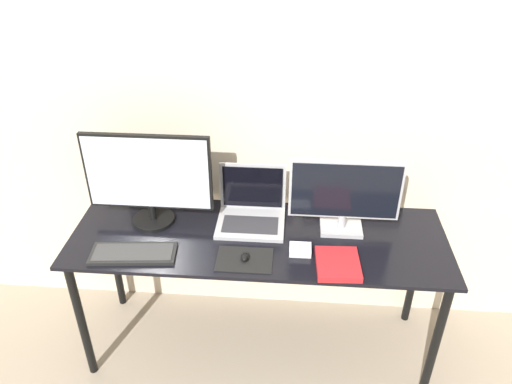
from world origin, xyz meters
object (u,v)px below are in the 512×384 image
Objects in this scene: keyboard at (133,253)px; power_brick at (300,250)px; book at (338,264)px; mouse at (245,257)px; monitor_left at (148,178)px; laptop at (251,208)px; monitor_right at (345,195)px.

power_brick reaches higher than keyboard.
book is 2.27× the size of power_brick.
monitor_left is at bearing 150.94° from mouse.
keyboard is (-0.03, -0.27, -0.24)m from monitor_left.
laptop is 1.46× the size of book.
power_brick is at bearing 152.76° from book.
laptop is 0.60m from keyboard.
book is (0.41, -0.01, -0.01)m from mouse.
mouse reaches higher than book.
monitor_right is 0.46m from laptop.
monitor_left reaches higher than keyboard.
mouse is 0.25× the size of book.
mouse is at bearing -90.54° from laptop.
keyboard is at bearing -179.86° from mouse.
keyboard is 1.77× the size of book.
laptop is (0.48, 0.05, -0.18)m from monitor_left.
monitor_right reaches higher than book.
mouse is (0.48, -0.26, -0.23)m from monitor_left.
book is at bearing -17.21° from monitor_left.
book is (0.91, -0.01, 0.01)m from keyboard.
monitor_left reaches higher than book.
mouse is at bearing 178.70° from book.
monitor_left reaches higher than monitor_right.
monitor_left is 1.17× the size of monitor_right.
book is at bearing -38.79° from laptop.
laptop reaches higher than power_brick.
laptop is (-0.44, 0.05, -0.13)m from monitor_right.
monitor_left is 0.36m from keyboard.
power_brick is at bearing 17.05° from mouse.
monitor_right is at bearing 31.08° from mouse.
monitor_left is at bearing -173.87° from laptop.
monitor_right reaches higher than keyboard.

